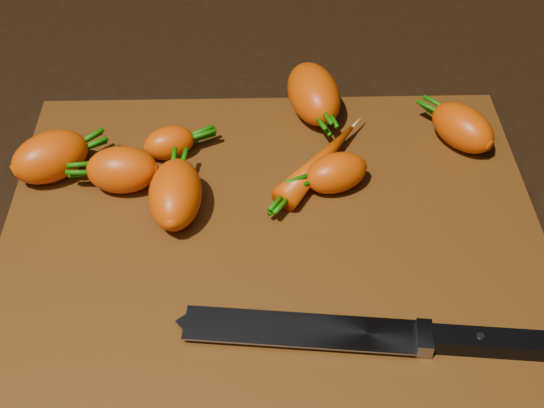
{
  "coord_description": "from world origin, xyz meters",
  "views": [
    {
      "loc": [
        -0.01,
        -0.49,
        0.52
      ],
      "look_at": [
        0.0,
        0.01,
        0.03
      ],
      "focal_mm": 50.0,
      "sensor_mm": 36.0,
      "label": 1
    }
  ],
  "objects": [
    {
      "name": "cutting_board",
      "position": [
        0.0,
        0.0,
        0.01
      ],
      "size": [
        0.5,
        0.4,
        0.01
      ],
      "primitive_type": "cube",
      "color": "#60320E",
      "rests_on": "ground"
    },
    {
      "name": "carrot_4",
      "position": [
        0.06,
        0.05,
        0.03
      ],
      "size": [
        0.07,
        0.06,
        0.04
      ],
      "primitive_type": "ellipsoid",
      "rotation": [
        0.0,
        0.0,
        3.5
      ],
      "color": "#E74600",
      "rests_on": "cutting_board"
    },
    {
      "name": "carrot_2",
      "position": [
        0.05,
        0.17,
        0.04
      ],
      "size": [
        0.07,
        0.1,
        0.05
      ],
      "primitive_type": "ellipsoid",
      "rotation": [
        0.0,
        0.0,
        -1.35
      ],
      "color": "#E74600",
      "rests_on": "cutting_board"
    },
    {
      "name": "carrot_5",
      "position": [
        -0.1,
        0.1,
        0.03
      ],
      "size": [
        0.06,
        0.05,
        0.03
      ],
      "primitive_type": "ellipsoid",
      "rotation": [
        0.0,
        0.0,
        0.36
      ],
      "color": "#E74600",
      "rests_on": "cutting_board"
    },
    {
      "name": "carrot_1",
      "position": [
        -0.14,
        0.06,
        0.04
      ],
      "size": [
        0.07,
        0.05,
        0.05
      ],
      "primitive_type": "ellipsoid",
      "rotation": [
        0.0,
        0.0,
        3.14
      ],
      "color": "#E74600",
      "rests_on": "cutting_board"
    },
    {
      "name": "carrot_7",
      "position": [
        0.05,
        0.07,
        0.03
      ],
      "size": [
        0.1,
        0.12,
        0.03
      ],
      "primitive_type": "ellipsoid",
      "rotation": [
        0.0,
        0.0,
        0.96
      ],
      "color": "#E74600",
      "rests_on": "cutting_board"
    },
    {
      "name": "knife",
      "position": [
        0.04,
        -0.13,
        0.02
      ],
      "size": [
        0.31,
        0.06,
        0.02
      ],
      "rotation": [
        0.0,
        0.0,
        -0.1
      ],
      "color": "gray",
      "rests_on": "cutting_board"
    },
    {
      "name": "carrot_3",
      "position": [
        -0.09,
        0.02,
        0.04
      ],
      "size": [
        0.05,
        0.08,
        0.05
      ],
      "primitive_type": "ellipsoid",
      "rotation": [
        0.0,
        0.0,
        1.55
      ],
      "color": "#E74600",
      "rests_on": "cutting_board"
    },
    {
      "name": "carrot_6",
      "position": [
        0.2,
        0.11,
        0.03
      ],
      "size": [
        0.08,
        0.09,
        0.04
      ],
      "primitive_type": "ellipsoid",
      "rotation": [
        0.0,
        0.0,
        2.19
      ],
      "color": "#E74600",
      "rests_on": "cutting_board"
    },
    {
      "name": "carrot_0",
      "position": [
        -0.21,
        0.07,
        0.04
      ],
      "size": [
        0.09,
        0.08,
        0.05
      ],
      "primitive_type": "ellipsoid",
      "rotation": [
        0.0,
        0.0,
        0.59
      ],
      "color": "#E74600",
      "rests_on": "cutting_board"
    },
    {
      "name": "ground",
      "position": [
        0.0,
        0.0,
        -0.01
      ],
      "size": [
        2.0,
        2.0,
        0.01
      ],
      "primitive_type": "cube",
      "color": "black"
    }
  ]
}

